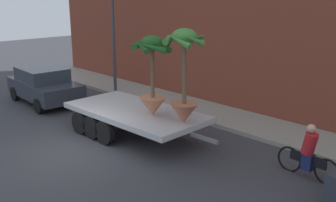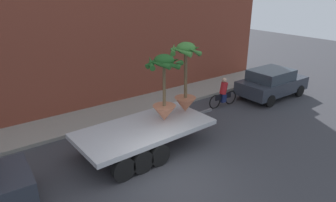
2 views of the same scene
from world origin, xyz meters
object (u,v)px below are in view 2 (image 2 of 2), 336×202
Objects in this scene: parked_car at (272,83)px; potted_palm_middle at (164,87)px; cyclist at (223,94)px; flatbed_trailer at (139,134)px; potted_palm_rear at (185,79)px.

potted_palm_middle is at bearing -174.63° from parked_car.
potted_palm_middle is 1.40× the size of cyclist.
potted_palm_middle is 5.15m from cyclist.
potted_palm_middle is 0.63× the size of parked_car.
potted_palm_rear is (2.32, 0.22, 1.63)m from flatbed_trailer.
cyclist is at bearing 13.29° from flatbed_trailer.
potted_palm_rear reaches higher than parked_car.
flatbed_trailer is 2.84m from potted_palm_rear.
cyclist is (3.51, 1.16, -1.71)m from potted_palm_rear.
parked_car is at bearing -11.40° from cyclist.
flatbed_trailer is 1.94m from potted_palm_middle.
cyclist is 3.18m from parked_car.
flatbed_trailer is 5.99m from cyclist.
cyclist is at bearing 168.60° from parked_car.
potted_palm_middle is (-1.18, -0.20, -0.06)m from potted_palm_rear.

